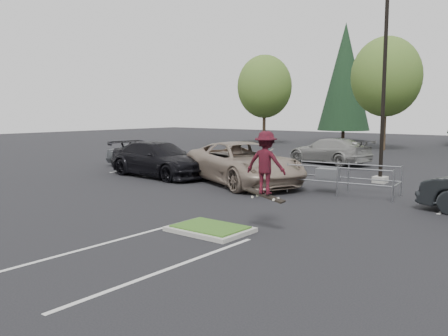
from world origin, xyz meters
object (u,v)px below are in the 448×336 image
Objects in this scene: car_l_tan at (242,163)px; car_far_silver at (330,151)px; skateboarder at (266,163)px; decid_a at (265,89)px; light_pole at (384,86)px; conif_a at (345,77)px; cart_corral at (332,175)px; car_l_grey at (141,154)px; decid_b at (386,79)px; car_l_black at (158,159)px.

car_l_tan is 10.29m from car_far_silver.
decid_a is at bearing -67.18° from skateboarder.
conif_a is at bearing 117.38° from light_pole.
cart_corral is 13.51m from car_l_grey.
cart_corral is (13.92, -32.06, -6.33)m from conif_a.
skateboarder reaches higher than car_far_silver.
decid_b is 4.87× the size of skateboarder.
decid_a is at bearing -177.61° from decid_b.
decid_a is 12.02m from decid_b.
car_l_tan is (-5.00, -4.27, -3.58)m from light_pole.
car_l_grey reaches higher than cart_corral.
decid_b reaches higher than cart_corral.
car_l_grey is at bearing 63.76° from car_l_black.
car_l_grey is (-14.70, 8.49, -1.23)m from skateboarder.
car_l_tan is at bearing 175.83° from cart_corral.
car_l_tan is at bearing -76.73° from car_l_black.
conif_a is 2.09× the size of car_l_black.
decid_a is 28.86m from cart_corral.
car_l_black is 1.45× the size of car_l_grey.
car_l_tan reaches higher than car_l_black.
car_far_silver is (4.35, 11.00, -0.07)m from car_l_black.
car_l_black reaches higher than cart_corral.
skateboarder is 18.13m from car_far_silver.
conif_a is 31.17m from car_l_grey.
decid_a reaches higher than car_l_grey.
decid_b is at bearing -36.91° from car_l_grey.
decid_a is 1.56× the size of car_far_silver.
skateboarder reaches higher than car_l_grey.
light_pole is at bearing 74.94° from cart_corral.
decid_a is at bearing -119.87° from car_far_silver.
car_far_silver is (-4.92, 10.06, 0.06)m from cart_corral.
decid_b is 22.96m from car_l_grey.
light_pole is at bearing -70.65° from decid_b.
decid_a is at bearing 55.81° from car_l_tan.
car_far_silver reaches higher than cart_corral.
conif_a is at bearing 130.17° from decid_b.
conif_a is at bearing -144.85° from car_far_silver.
decid_b is (12.00, 0.50, 0.46)m from decid_a.
car_far_silver is at bearing 109.12° from cart_corral.
skateboarder is (15.20, -39.00, -5.14)m from conif_a.
decid_b is 1.55× the size of car_l_black.
decid_b reaches higher than car_l_black.
decid_a reaches higher than skateboarder.
skateboarder is (19.21, -29.03, -3.63)m from decid_a.
cart_corral is (17.93, -22.09, -4.81)m from decid_a.
light_pole is 25.86m from decid_a.
car_far_silver is (-6.20, 17.00, -1.13)m from skateboarder.
light_pole is at bearing -97.16° from car_l_grey.
cart_corral is at bearing -113.91° from car_l_grey.
car_far_silver is (1.01, -12.53, -5.21)m from decid_b.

